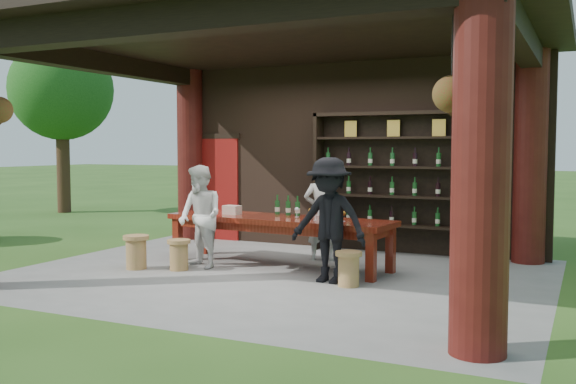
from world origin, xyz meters
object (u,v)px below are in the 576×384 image
at_px(tasting_table, 278,224).
at_px(guest_woman, 200,217).
at_px(host, 321,212).
at_px(guest_man, 329,220).
at_px(stool_near_left, 179,254).
at_px(stool_far_left, 136,251).
at_px(wine_shelf, 392,183).
at_px(napkin_basket, 232,210).
at_px(stool_near_right, 349,268).

xyz_separation_m(tasting_table, guest_woman, (-0.99, -0.62, 0.14)).
xyz_separation_m(host, guest_man, (0.75, -1.56, 0.06)).
bearing_deg(host, guest_man, 93.19).
distance_m(tasting_table, stool_near_left, 1.55).
bearing_deg(stool_near_left, stool_far_left, -163.37).
distance_m(wine_shelf, napkin_basket, 2.77).
xyz_separation_m(stool_near_right, napkin_basket, (-2.29, 0.93, 0.58)).
distance_m(host, napkin_basket, 1.43).
relative_size(stool_near_right, guest_woman, 0.30).
distance_m(guest_woman, napkin_basket, 0.68).
bearing_deg(napkin_basket, guest_man, -22.34).
xyz_separation_m(stool_near_left, guest_woman, (0.18, 0.30, 0.53)).
bearing_deg(stool_far_left, stool_near_left, 16.63).
bearing_deg(napkin_basket, stool_near_right, -22.17).
bearing_deg(stool_near_left, guest_woman, 58.23).
relative_size(stool_far_left, guest_woman, 0.33).
height_order(stool_near_left, guest_man, guest_man).
distance_m(tasting_table, napkin_basket, 0.85).
xyz_separation_m(wine_shelf, host, (-0.85, -1.06, -0.43)).
height_order(stool_near_right, stool_far_left, stool_far_left).
relative_size(wine_shelf, guest_man, 1.63).
xyz_separation_m(stool_near_left, guest_man, (2.31, 0.15, 0.60)).
height_order(wine_shelf, guest_man, wine_shelf).
bearing_deg(guest_man, napkin_basket, 163.41).
relative_size(stool_far_left, napkin_basket, 1.93).
bearing_deg(stool_near_left, tasting_table, 37.89).
height_order(stool_far_left, guest_woman, guest_woman).
relative_size(guest_woman, napkin_basket, 5.93).
xyz_separation_m(tasting_table, host, (0.38, 0.79, 0.14)).
relative_size(stool_near_left, stool_far_left, 0.90).
xyz_separation_m(wine_shelf, stool_far_left, (-3.04, -2.96, -0.94)).
distance_m(stool_near_left, host, 2.37).
relative_size(wine_shelf, tasting_table, 0.75).
xyz_separation_m(stool_near_right, host, (-1.07, 1.68, 0.53)).
bearing_deg(wine_shelf, stool_far_left, -135.82).
bearing_deg(guest_woman, stool_far_left, -125.30).
bearing_deg(guest_man, stool_far_left, -167.72).
bearing_deg(guest_woman, host, 69.48).
bearing_deg(stool_near_left, host, 47.50).
height_order(stool_near_right, host, host).
bearing_deg(napkin_basket, stool_near_left, -110.05).
bearing_deg(stool_near_left, napkin_basket, 69.95).
bearing_deg(tasting_table, napkin_basket, 177.54).
height_order(stool_near_right, guest_woman, guest_woman).
relative_size(stool_near_left, napkin_basket, 1.74).
bearing_deg(stool_near_right, host, 122.51).
xyz_separation_m(stool_far_left, napkin_basket, (0.98, 1.14, 0.55)).
height_order(tasting_table, stool_far_left, tasting_table).
bearing_deg(guest_man, tasting_table, 151.46).
bearing_deg(host, stool_near_left, 25.07).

